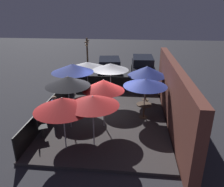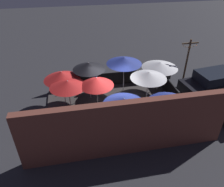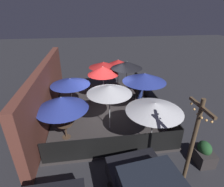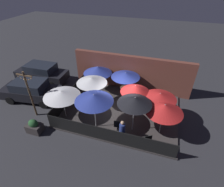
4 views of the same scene
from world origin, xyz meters
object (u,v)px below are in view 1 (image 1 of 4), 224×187
object	(u,v)px
patio_umbrella_6	(93,101)
patio_umbrella_7	(87,65)
patio_umbrella_4	(72,68)
patio_umbrella_8	(103,85)
parked_car_0	(109,68)
patio_umbrella_1	(147,71)
patron_0	(55,110)
planter_box	(68,82)
patio_umbrella_5	(111,67)
dining_table_1	(146,91)
patio_umbrella_0	(145,83)
parked_car_1	(143,66)
patio_chair_1	(41,127)
light_post	(88,59)
patio_umbrella_2	(68,81)
patio_umbrella_3	(62,104)
patio_chair_0	(67,109)
dining_table_0	(144,107)

from	to	relation	value
patio_umbrella_6	patio_umbrella_7	world-z (taller)	patio_umbrella_6
patio_umbrella_4	patio_umbrella_8	distance (m)	2.75
patio_umbrella_4	parked_car_0	world-z (taller)	patio_umbrella_4
patio_umbrella_1	patron_0	xyz separation A→B (m)	(3.13, -4.39, -1.19)
planter_box	patio_umbrella_5	bearing A→B (deg)	53.22
dining_table_1	parked_car_0	bearing A→B (deg)	-148.48
patio_umbrella_0	patron_0	bearing A→B (deg)	-78.00
parked_car_1	patio_chair_1	bearing A→B (deg)	-25.93
patio_umbrella_1	light_post	size ratio (longest dim) A/B	0.66
patio_chair_1	dining_table_1	bearing A→B (deg)	17.08
patio_umbrella_2	patron_0	size ratio (longest dim) A/B	1.83
patio_umbrella_3	light_post	world-z (taller)	light_post
dining_table_1	parked_car_0	xyz separation A→B (m)	(-4.33, -2.65, 0.14)
patio_umbrella_4	patio_chair_0	distance (m)	2.18
patio_umbrella_6	patio_chair_0	world-z (taller)	patio_umbrella_6
patio_umbrella_2	patio_umbrella_6	xyz separation A→B (m)	(1.27, 1.31, -0.30)
patio_umbrella_0	patio_umbrella_1	size ratio (longest dim) A/B	0.95
patio_umbrella_2	light_post	world-z (taller)	light_post
patio_umbrella_8	patio_umbrella_3	bearing A→B (deg)	-34.03
patio_umbrella_3	patio_umbrella_8	xyz separation A→B (m)	(-1.85, 1.25, 0.12)
dining_table_1	planter_box	xyz separation A→B (m)	(-2.07, -5.36, -0.30)
patio_umbrella_0	patio_umbrella_5	distance (m)	2.63
patio_umbrella_8	patron_0	distance (m)	2.74
patio_umbrella_7	patio_umbrella_2	bearing A→B (deg)	1.67
patio_umbrella_1	patio_umbrella_5	distance (m)	2.11
patio_umbrella_4	patio_umbrella_0	bearing A→B (deg)	76.59
patio_umbrella_4	patio_chair_1	distance (m)	3.67
patio_umbrella_4	patio_umbrella_8	size ratio (longest dim) A/B	1.07
patio_umbrella_2	patio_umbrella_6	distance (m)	1.85
patio_umbrella_1	patio_umbrella_2	bearing A→B (deg)	-44.81
patio_chair_0	patio_umbrella_7	bearing A→B (deg)	77.93
dining_table_1	parked_car_1	world-z (taller)	parked_car_1
patio_umbrella_3	patio_umbrella_4	size ratio (longest dim) A/B	0.88
patio_umbrella_6	patio_umbrella_2	bearing A→B (deg)	-134.30
patio_umbrella_5	patio_umbrella_2	bearing A→B (deg)	-25.24
patio_chair_1	planter_box	world-z (taller)	patio_chair_1
patio_umbrella_5	planter_box	bearing A→B (deg)	-126.78
parked_car_1	dining_table_0	bearing A→B (deg)	-2.47
patio_umbrella_4	patio_umbrella_7	distance (m)	2.32
patio_umbrella_1	light_post	world-z (taller)	light_post
patio_umbrella_4	patron_0	bearing A→B (deg)	-13.71
patio_umbrella_8	dining_table_1	xyz separation A→B (m)	(-3.31, 2.04, -1.43)
patron_0	patio_umbrella_8	bearing A→B (deg)	-138.55
patio_umbrella_0	patio_umbrella_7	size ratio (longest dim) A/B	0.92
patio_umbrella_5	patio_chair_1	bearing A→B (deg)	-30.81
parked_car_0	patio_umbrella_0	bearing A→B (deg)	13.14
dining_table_1	patio_chair_0	xyz separation A→B (m)	(2.74, -3.96, -0.05)
patio_umbrella_0	patio_umbrella_7	world-z (taller)	patio_umbrella_0
patio_umbrella_1	patio_umbrella_2	world-z (taller)	patio_umbrella_2
patio_umbrella_3	patio_umbrella_7	distance (m)	6.10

